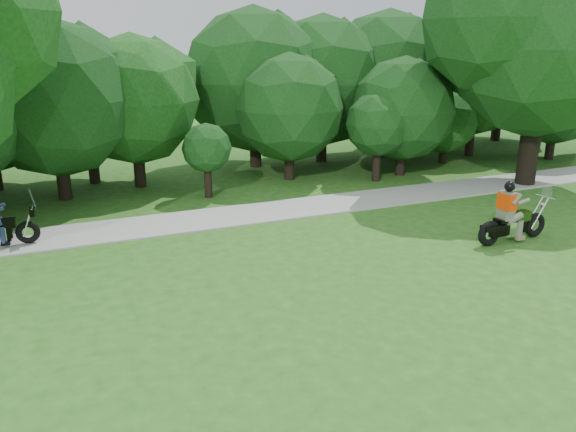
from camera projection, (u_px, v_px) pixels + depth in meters
ground at (423, 308)px, 12.08m from camera, size 100.00×100.00×0.00m
walkway at (280, 210)px, 19.09m from camera, size 60.00×2.20×0.06m
tree_line at (233, 89)px, 24.11m from camera, size 39.09×11.61×7.29m
big_tree_east at (536, 28)px, 21.18m from camera, size 9.07×6.89×10.46m
chopper_motorcycle at (510, 220)px, 15.93m from camera, size 2.53×0.67×1.81m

